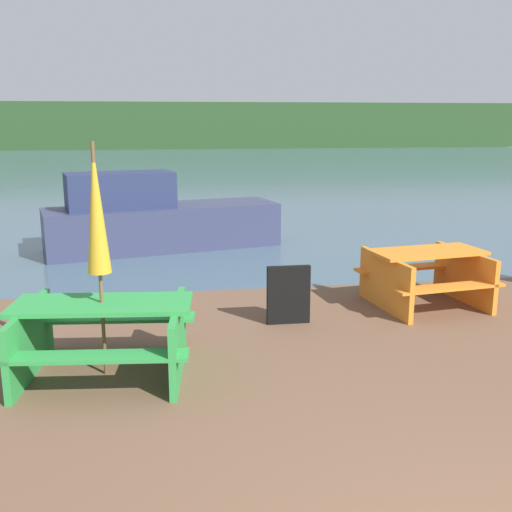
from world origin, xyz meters
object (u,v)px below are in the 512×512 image
at_px(signboard, 288,295).
at_px(umbrella_gold, 96,211).
at_px(picnic_table_green, 104,331).
at_px(picnic_table_orange, 426,273).
at_px(boat, 155,220).

bearing_deg(signboard, umbrella_gold, -150.04).
distance_m(picnic_table_green, signboard, 2.50).
distance_m(picnic_table_orange, signboard, 2.10).
distance_m(picnic_table_orange, boat, 5.75).
bearing_deg(picnic_table_green, umbrella_gold, 0.00).
relative_size(picnic_table_green, signboard, 2.53).
bearing_deg(boat, picnic_table_green, -107.86).
bearing_deg(boat, picnic_table_orange, -62.81).
distance_m(umbrella_gold, signboard, 2.82).
xyz_separation_m(picnic_table_green, boat, (0.46, 6.07, 0.12)).
relative_size(picnic_table_green, umbrella_gold, 0.81).
bearing_deg(umbrella_gold, picnic_table_orange, 22.17).
height_order(picnic_table_orange, signboard, picnic_table_orange).
bearing_deg(picnic_table_orange, signboard, -167.11).
distance_m(umbrella_gold, boat, 6.19).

